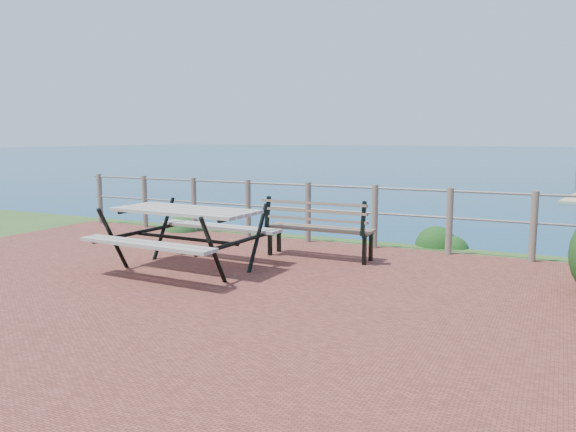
# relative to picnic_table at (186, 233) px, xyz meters

# --- Properties ---
(ground) EXTENTS (10.00, 7.00, 0.12)m
(ground) POSITION_rel_picnic_table_xyz_m (0.63, -0.82, -0.52)
(ground) COLOR brown
(ground) RESTS_ON ground
(ocean) EXTENTS (1200.00, 1200.00, 0.00)m
(ocean) POSITION_rel_picnic_table_xyz_m (0.63, 199.18, -0.52)
(ocean) COLOR navy
(ocean) RESTS_ON ground
(safety_railing) EXTENTS (9.40, 0.10, 1.00)m
(safety_railing) POSITION_rel_picnic_table_xyz_m (0.63, 2.53, 0.05)
(safety_railing) COLOR #6B5B4C
(safety_railing) RESTS_ON ground
(picnic_table) EXTENTS (1.96, 1.67, 0.81)m
(picnic_table) POSITION_rel_picnic_table_xyz_m (0.00, 0.00, 0.00)
(picnic_table) COLOR #A09990
(picnic_table) RESTS_ON ground
(park_bench) EXTENTS (1.58, 0.40, 0.89)m
(park_bench) POSITION_rel_picnic_table_xyz_m (1.29, 1.45, 0.07)
(park_bench) COLOR brown
(park_bench) RESTS_ON ground
(shrub_lip_west) EXTENTS (0.74, 0.74, 0.46)m
(shrub_lip_west) POSITION_rel_picnic_table_xyz_m (-2.01, 2.78, -0.52)
(shrub_lip_west) COLOR #1E4C1C
(shrub_lip_west) RESTS_ON ground
(shrub_lip_east) EXTENTS (0.73, 0.73, 0.45)m
(shrub_lip_east) POSITION_rel_picnic_table_xyz_m (2.71, 3.37, -0.52)
(shrub_lip_east) COLOR #144315
(shrub_lip_east) RESTS_ON ground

